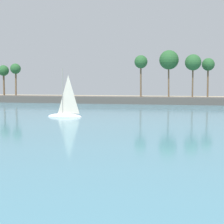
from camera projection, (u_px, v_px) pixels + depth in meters
The scene contains 3 objects.
sea at pixel (164, 110), 65.18m from camera, with size 220.00×114.08×0.06m, color teal.
palm_headland at pixel (164, 93), 81.74m from camera, with size 102.74×6.05×13.31m.
sailboat_mid_bay at pixel (65, 112), 52.04m from camera, with size 5.78×2.01×8.26m.
Camera 1 is at (2.48, -0.58, 5.67)m, focal length 52.83 mm.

